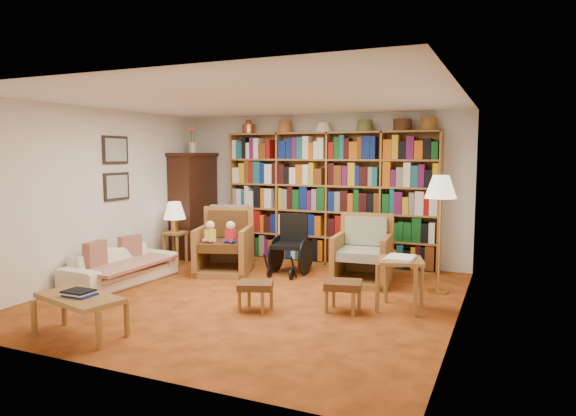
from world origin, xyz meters
The scene contains 23 objects.
floor centered at (0.00, 0.00, 0.00)m, with size 5.00×5.00×0.00m, color #B7531C.
ceiling centered at (0.00, 0.00, 2.50)m, with size 5.00×5.00×0.00m, color white.
wall_back centered at (0.00, 2.50, 1.25)m, with size 5.00×5.00×0.00m, color white.
wall_front centered at (0.00, -2.50, 1.25)m, with size 5.00×5.00×0.00m, color white.
wall_left centered at (-2.50, 0.00, 1.25)m, with size 5.00×5.00×0.00m, color white.
wall_right centered at (2.50, 0.00, 1.25)m, with size 5.00×5.00×0.00m, color white.
bookshelf centered at (0.20, 2.33, 1.17)m, with size 3.60×0.30×2.42m.
curio_cabinet centered at (-2.25, 2.00, 0.95)m, with size 0.50×0.95×2.40m.
framed_pictures centered at (-2.48, 0.30, 1.62)m, with size 0.03×0.52×0.97m.
sofa centered at (-2.05, -0.14, 0.25)m, with size 0.66×1.69×0.49m, color white.
sofa_throw centered at (-2.00, -0.14, 0.30)m, with size 0.80×1.49×0.04m, color beige.
cushion_left centered at (-2.18, 0.21, 0.45)m, with size 0.11×0.36×0.36m, color maroon.
cushion_right centered at (-2.18, -0.49, 0.45)m, with size 0.12×0.38×0.38m, color maroon.
side_table_lamp centered at (-2.15, 1.28, 0.38)m, with size 0.35×0.35×0.54m.
table_lamp centered at (-2.15, 1.28, 0.88)m, with size 0.37×0.37×0.51m.
armchair_leather centered at (-1.04, 1.11, 0.42)m, with size 1.05×1.05×1.02m.
armchair_sage centered at (1.09, 1.35, 0.37)m, with size 0.85×0.87×0.97m.
wheelchair centered at (-0.09, 1.39, 0.42)m, with size 0.53×0.73×0.92m.
floor_lamp centered at (2.15, 1.17, 1.35)m, with size 0.41×0.41×1.56m.
side_table_papers centered at (1.84, 0.21, 0.51)m, with size 0.63×0.63×0.64m.
footstool_a centered at (0.29, -0.50, 0.28)m, with size 0.50×0.46×0.34m.
footstool_b centered at (1.25, -0.13, 0.30)m, with size 0.50×0.45×0.36m.
coffee_table centered at (-0.93, -1.99, 0.37)m, with size 1.03×0.69×0.48m.
Camera 1 is at (3.00, -5.75, 1.84)m, focal length 32.00 mm.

